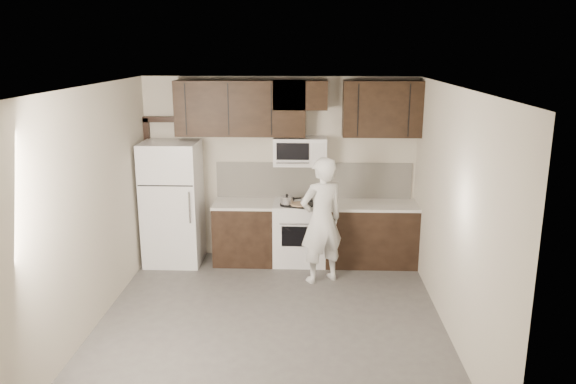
# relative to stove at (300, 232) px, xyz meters

# --- Properties ---
(floor) EXTENTS (4.50, 4.50, 0.00)m
(floor) POSITION_rel_stove_xyz_m (-0.30, -1.94, -0.46)
(floor) COLOR #4F4C4A
(floor) RESTS_ON ground
(back_wall) EXTENTS (4.00, 0.00, 4.00)m
(back_wall) POSITION_rel_stove_xyz_m (-0.30, 0.31, 0.89)
(back_wall) COLOR beige
(back_wall) RESTS_ON ground
(ceiling) EXTENTS (4.50, 4.50, 0.00)m
(ceiling) POSITION_rel_stove_xyz_m (-0.30, -1.94, 2.24)
(ceiling) COLOR white
(ceiling) RESTS_ON back_wall
(counter_run) EXTENTS (2.95, 0.64, 0.91)m
(counter_run) POSITION_rel_stove_xyz_m (0.30, 0.00, -0.00)
(counter_run) COLOR black
(counter_run) RESTS_ON floor
(stove) EXTENTS (0.76, 0.66, 0.94)m
(stove) POSITION_rel_stove_xyz_m (0.00, 0.00, 0.00)
(stove) COLOR white
(stove) RESTS_ON floor
(backsplash) EXTENTS (2.90, 0.02, 0.54)m
(backsplash) POSITION_rel_stove_xyz_m (0.20, 0.30, 0.72)
(backsplash) COLOR silver
(backsplash) RESTS_ON counter_run
(upper_cabinets) EXTENTS (3.48, 0.35, 0.78)m
(upper_cabinets) POSITION_rel_stove_xyz_m (-0.09, 0.14, 1.82)
(upper_cabinets) COLOR black
(upper_cabinets) RESTS_ON back_wall
(microwave) EXTENTS (0.76, 0.42, 0.40)m
(microwave) POSITION_rel_stove_xyz_m (-0.00, 0.12, 1.19)
(microwave) COLOR white
(microwave) RESTS_ON upper_cabinets
(refrigerator) EXTENTS (0.80, 0.76, 1.80)m
(refrigerator) POSITION_rel_stove_xyz_m (-1.85, -0.05, 0.44)
(refrigerator) COLOR white
(refrigerator) RESTS_ON floor
(door_trim) EXTENTS (0.50, 0.08, 2.12)m
(door_trim) POSITION_rel_stove_xyz_m (-2.22, 0.27, 0.79)
(door_trim) COLOR black
(door_trim) RESTS_ON floor
(saucepan) EXTENTS (0.30, 0.19, 0.17)m
(saucepan) POSITION_rel_stove_xyz_m (-0.18, -0.15, 0.52)
(saucepan) COLOR silver
(saucepan) RESTS_ON stove
(baking_tray) EXTENTS (0.43, 0.37, 0.02)m
(baking_tray) POSITION_rel_stove_xyz_m (-0.00, -0.17, 0.46)
(baking_tray) COLOR black
(baking_tray) RESTS_ON counter_run
(pizza) EXTENTS (0.31, 0.31, 0.02)m
(pizza) POSITION_rel_stove_xyz_m (-0.00, -0.17, 0.48)
(pizza) COLOR tan
(pizza) RESTS_ON baking_tray
(person) EXTENTS (0.75, 0.66, 1.72)m
(person) POSITION_rel_stove_xyz_m (0.30, -0.68, 0.40)
(person) COLOR white
(person) RESTS_ON floor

